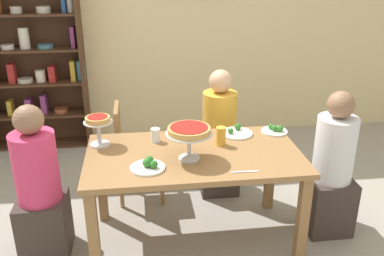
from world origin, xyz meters
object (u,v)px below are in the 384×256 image
object	(u,v)px
diner_head_west	(40,194)
salad_plate_near_diner	(236,132)
dining_table	(194,165)
salad_plate_spare	(275,130)
personal_pizza_stand	(98,124)
bookshelf	(30,48)
water_glass_clear_near	(155,135)
cutlery_knife_near	(245,172)
diner_head_east	(331,174)
cutlery_fork_near	(179,139)
deep_dish_pizza_stand	(189,133)
salad_plate_far_diner	(148,165)
beer_glass_amber_tall	(221,136)
diner_far_right	(219,141)
chair_far_left	(132,148)

from	to	relation	value
diner_head_west	salad_plate_near_diner	distance (m)	1.52
dining_table	salad_plate_spare	distance (m)	0.76
dining_table	personal_pizza_stand	world-z (taller)	personal_pizza_stand
dining_table	bookshelf	size ratio (longest dim) A/B	0.69
water_glass_clear_near	cutlery_knife_near	distance (m)	0.79
dining_table	cutlery_knife_near	distance (m)	0.45
bookshelf	diner_head_west	bearing A→B (deg)	-78.46
dining_table	cutlery_knife_near	size ratio (longest dim) A/B	8.47
diner_head_east	cutlery_fork_near	xyz separation A→B (m)	(-1.14, 0.25, 0.25)
bookshelf	diner_head_west	distance (m)	2.16
deep_dish_pizza_stand	cutlery_knife_near	size ratio (longest dim) A/B	1.78
deep_dish_pizza_stand	water_glass_clear_near	size ratio (longest dim) A/B	3.05
water_glass_clear_near	cutlery_knife_near	size ratio (longest dim) A/B	0.58
deep_dish_pizza_stand	diner_head_east	bearing A→B (deg)	5.12
salad_plate_far_diner	beer_glass_amber_tall	distance (m)	0.62
diner_far_right	personal_pizza_stand	world-z (taller)	diner_far_right
personal_pizza_stand	beer_glass_amber_tall	size ratio (longest dim) A/B	1.60
personal_pizza_stand	salad_plate_spare	distance (m)	1.37
diner_head_west	diner_head_east	size ratio (longest dim) A/B	1.00
dining_table	deep_dish_pizza_stand	distance (m)	0.31
diner_head_east	salad_plate_near_diner	world-z (taller)	diner_head_east
cutlery_fork_near	personal_pizza_stand	bearing A→B (deg)	3.34
bookshelf	salad_plate_far_diner	world-z (taller)	bookshelf
chair_far_left	deep_dish_pizza_stand	world-z (taller)	deep_dish_pizza_stand
diner_far_right	chair_far_left	bearing A→B (deg)	-88.13
diner_head_west	beer_glass_amber_tall	distance (m)	1.35
salad_plate_near_diner	salad_plate_far_diner	world-z (taller)	salad_plate_far_diner
diner_head_west	water_glass_clear_near	world-z (taller)	diner_head_west
deep_dish_pizza_stand	cutlery_knife_near	distance (m)	0.45
dining_table	cutlery_knife_near	bearing A→B (deg)	-48.63
bookshelf	salad_plate_near_diner	distance (m)	2.57
diner_head_west	deep_dish_pizza_stand	world-z (taller)	diner_head_west
salad_plate_near_diner	beer_glass_amber_tall	xyz separation A→B (m)	(-0.16, -0.19, 0.06)
dining_table	diner_head_east	xyz separation A→B (m)	(1.06, 0.01, -0.15)
bookshelf	cutlery_knife_near	bearing A→B (deg)	-52.58
salad_plate_far_diner	cutlery_fork_near	world-z (taller)	salad_plate_far_diner
diner_far_right	salad_plate_spare	world-z (taller)	diner_far_right
diner_head_east	deep_dish_pizza_stand	distance (m)	1.20
diner_far_right	beer_glass_amber_tall	world-z (taller)	diner_far_right
chair_far_left	water_glass_clear_near	distance (m)	0.59
diner_head_east	water_glass_clear_near	bearing A→B (deg)	-9.52
deep_dish_pizza_stand	bookshelf	bearing A→B (deg)	124.70
salad_plate_far_diner	salad_plate_near_diner	bearing A→B (deg)	35.00
beer_glass_amber_tall	cutlery_fork_near	distance (m)	0.34
diner_far_right	diner_head_east	xyz separation A→B (m)	(0.74, -0.71, 0.00)
beer_glass_amber_tall	cutlery_knife_near	world-z (taller)	beer_glass_amber_tall
bookshelf	cutlery_fork_near	xyz separation A→B (m)	(1.42, -1.75, -0.38)
diner_far_right	cutlery_fork_near	world-z (taller)	diner_far_right
diner_far_right	water_glass_clear_near	bearing A→B (deg)	-50.14
diner_head_east	cutlery_fork_near	size ratio (longest dim) A/B	6.39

